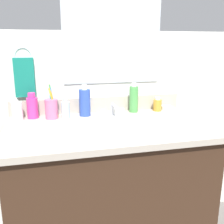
{
  "coord_description": "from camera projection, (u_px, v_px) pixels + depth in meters",
  "views": [
    {
      "loc": [
        -0.28,
        -1.25,
        1.23
      ],
      "look_at": [
        0.02,
        0.0,
        0.89
      ],
      "focal_mm": 42.09,
      "sensor_mm": 36.0,
      "label": 1
    }
  ],
  "objects": [
    {
      "name": "cup_pink",
      "position": [
        52.0,
        108.0,
        1.46
      ],
      "size": [
        0.07,
        0.07,
        0.19
      ],
      "color": "#D16693",
      "rests_on": "countertop"
    },
    {
      "name": "soap_bar",
      "position": [
        166.0,
        107.0,
        1.67
      ],
      "size": [
        0.06,
        0.04,
        0.02
      ],
      "primitive_type": "cube",
      "color": "white",
      "rests_on": "countertop"
    },
    {
      "name": "bottle_shampoo_blue",
      "position": [
        85.0,
        102.0,
        1.51
      ],
      "size": [
        0.06,
        0.06,
        0.18
      ],
      "color": "#2D4CB2",
      "rests_on": "countertop"
    },
    {
      "name": "hand_towel",
      "position": [
        25.0,
        77.0,
        1.49
      ],
      "size": [
        0.11,
        0.04,
        0.22
      ],
      "primitive_type": "cube",
      "color": "#147260"
    },
    {
      "name": "sink_basin",
      "position": [
        122.0,
        133.0,
        1.32
      ],
      "size": [
        0.36,
        0.36,
        0.11
      ],
      "color": "white",
      "rests_on": "countertop"
    },
    {
      "name": "mirror_panel",
      "position": [
        112.0,
        36.0,
        1.56
      ],
      "size": [
        0.6,
        0.01,
        0.56
      ],
      "primitive_type": "cube",
      "color": "#B2BCC6"
    },
    {
      "name": "bottle_toner_green",
      "position": [
        134.0,
        99.0,
        1.59
      ],
      "size": [
        0.05,
        0.05,
        0.18
      ],
      "color": "#4C9E4C",
      "rests_on": "countertop"
    },
    {
      "name": "bottle_oil_amber",
      "position": [
        157.0,
        105.0,
        1.63
      ],
      "size": [
        0.05,
        0.05,
        0.09
      ],
      "color": "gold",
      "rests_on": "countertop"
    },
    {
      "name": "bottle_soap_pink",
      "position": [
        32.0,
        107.0,
        1.46
      ],
      "size": [
        0.06,
        0.06,
        0.14
      ],
      "color": "#D8338C",
      "rests_on": "countertop"
    },
    {
      "name": "countertop",
      "position": [
        109.0,
        128.0,
        1.35
      ],
      "size": [
        1.04,
        0.6,
        0.03
      ],
      "primitive_type": "cube",
      "color": "#B2A899",
      "rests_on": "vanity_cabinet"
    },
    {
      "name": "backsplash",
      "position": [
        98.0,
        104.0,
        1.61
      ],
      "size": [
        1.04,
        0.02,
        0.09
      ],
      "primitive_type": "cube",
      "color": "#B2A899",
      "rests_on": "countertop"
    },
    {
      "name": "bottle_lotion_white",
      "position": [
        17.0,
        110.0,
        1.43
      ],
      "size": [
        0.06,
        0.06,
        0.12
      ],
      "color": "white",
      "rests_on": "countertop"
    },
    {
      "name": "bottle_gel_clear",
      "position": [
        66.0,
        110.0,
        1.46
      ],
      "size": [
        0.05,
        0.05,
        0.11
      ],
      "color": "silver",
      "rests_on": "countertop"
    },
    {
      "name": "towel_ring",
      "position": [
        23.0,
        56.0,
        1.48
      ],
      "size": [
        0.1,
        0.01,
        0.1
      ],
      "primitive_type": "torus",
      "rotation": [
        1.57,
        0.0,
        0.0
      ],
      "color": "silver"
    },
    {
      "name": "faucet",
      "position": [
        113.0,
        112.0,
        1.49
      ],
      "size": [
        0.16,
        0.1,
        0.08
      ],
      "color": "silver",
      "rests_on": "countertop"
    },
    {
      "name": "vanity_cabinet",
      "position": [
        109.0,
        198.0,
        1.46
      ],
      "size": [
        1.0,
        0.55,
        0.79
      ],
      "primitive_type": "cube",
      "color": "#382316",
      "rests_on": "ground_plane"
    },
    {
      "name": "back_wall",
      "position": [
        97.0,
        134.0,
        1.72
      ],
      "size": [
        2.14,
        0.04,
        1.3
      ],
      "primitive_type": "cube",
      "color": "silver",
      "rests_on": "ground_plane"
    }
  ]
}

